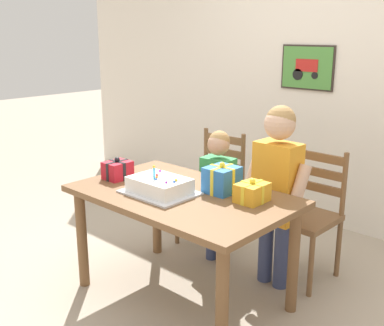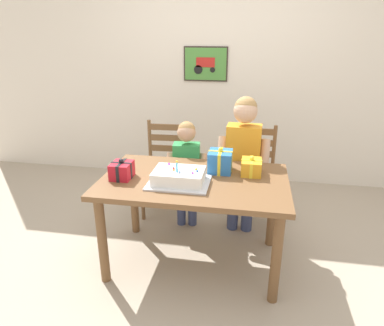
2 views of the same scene
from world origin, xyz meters
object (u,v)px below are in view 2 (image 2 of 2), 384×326
Objects in this scene: gift_box_red_large at (122,170)px; chair_right at (252,174)px; dining_table at (194,191)px; chair_left at (166,168)px; child_younger at (187,165)px; gift_box_corner_small at (251,167)px; gift_box_beside_cake at (220,161)px; birthday_cake at (179,177)px; child_older at (243,153)px.

gift_box_red_large is 1.36m from chair_right.
chair_right is (0.43, 0.82, -0.16)m from dining_table.
child_younger is (0.27, -0.26, 0.15)m from chair_left.
gift_box_red_large is 0.98m from gift_box_corner_small.
chair_right is at bearing 67.99° from gift_box_beside_cake.
birthday_cake is 0.43× the size of child_younger.
chair_right reaches higher than gift_box_corner_small.
dining_table is 7.18× the size of gift_box_corner_small.
chair_right is at bearing 60.25° from birthday_cake.
birthday_cake is (-0.09, -0.10, 0.15)m from dining_table.
chair_left is 1.00× the size of chair_right.
dining_table is at bearing -134.11° from gift_box_beside_cake.
gift_box_red_large is at bearing -143.85° from child_older.
gift_box_red_large is (-0.53, -0.08, 0.16)m from dining_table.
gift_box_corner_small is at bearing -78.88° from child_older.
chair_right is at bearing 0.00° from chair_left.
gift_box_corner_small is (0.24, -0.01, -0.03)m from gift_box_beside_cake.
gift_box_beside_cake reaches higher than chair_right.
chair_left reaches higher than gift_box_red_large.
chair_right is (0.02, 0.65, -0.32)m from gift_box_corner_small.
birthday_cake is 0.79m from child_older.
birthday_cake is at bearing -152.00° from gift_box_corner_small.
child_younger is (0.37, 0.64, -0.17)m from gift_box_red_large.
gift_box_corner_small is 0.40m from child_older.
gift_box_red_large is at bearing -137.05° from chair_right.
chair_left is (-0.34, 0.92, -0.31)m from birthday_cake.
child_younger reaches higher than chair_left.
gift_box_beside_cake is 1.04× the size of gift_box_corner_small.
gift_box_corner_small is at bearing -91.43° from chair_right.
chair_right is (0.96, 0.90, -0.33)m from gift_box_red_large.
gift_box_red_large is at bearing -159.69° from gift_box_beside_cake.
dining_table is at bearing -117.87° from chair_right.
gift_box_red_large is 0.93× the size of gift_box_corner_small.
chair_left is (-0.85, 0.65, -0.32)m from gift_box_corner_small.
child_older reaches higher than dining_table.
chair_left is 0.87m from child_older.
child_older reaches higher than gift_box_corner_small.
gift_box_beside_cake is 0.24m from gift_box_corner_small.
chair_left is 0.40m from child_younger.
gift_box_beside_cake is (0.71, 0.26, 0.02)m from gift_box_red_large.
child_older is (0.77, -0.26, 0.30)m from chair_left.
birthday_cake is at bearing -69.80° from chair_left.
gift_box_beside_cake is 0.54m from child_younger.
child_older is 0.53m from child_younger.
gift_box_corner_small is at bearing -3.06° from gift_box_beside_cake.
birthday_cake is at bearing -119.75° from chair_right.
chair_left and chair_right have the same top height.
child_older is at bearing 101.12° from gift_box_corner_small.
child_older reaches higher than gift_box_beside_cake.
birthday_cake is 2.28× the size of gift_box_corner_small.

